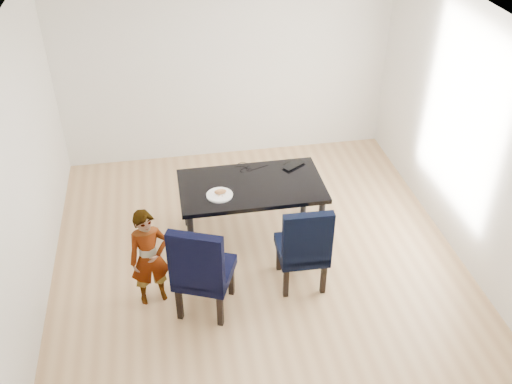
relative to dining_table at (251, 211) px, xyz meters
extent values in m
cube|color=tan|center=(0.00, -0.50, -0.38)|extent=(4.50, 5.00, 0.01)
cube|color=white|center=(0.00, -0.50, 2.33)|extent=(4.50, 5.00, 0.01)
cube|color=white|center=(0.00, 2.00, 0.98)|extent=(4.50, 0.01, 2.70)
cube|color=silver|center=(0.00, -3.00, 0.98)|extent=(4.50, 0.01, 2.70)
cube|color=white|center=(-2.25, -0.50, 0.98)|extent=(0.01, 5.00, 2.70)
cube|color=white|center=(2.25, -0.50, 0.98)|extent=(0.01, 5.00, 2.70)
cube|color=black|center=(0.00, 0.00, 0.00)|extent=(1.60, 0.90, 0.75)
cube|color=black|center=(-0.64, -1.01, 0.17)|extent=(0.69, 0.70, 1.09)
cube|color=black|center=(0.39, -0.81, 0.14)|extent=(0.51, 0.53, 1.04)
imported|color=orange|center=(-1.16, -0.81, 0.17)|extent=(0.45, 0.34, 1.10)
cylinder|color=white|center=(-0.37, -0.16, 0.38)|extent=(0.32, 0.32, 0.02)
ellipsoid|color=#BF7B44|center=(-0.36, -0.14, 0.42)|extent=(0.15, 0.11, 0.05)
imported|color=black|center=(0.53, 0.33, 0.39)|extent=(0.35, 0.32, 0.02)
torus|color=black|center=(-0.01, 0.30, 0.38)|extent=(0.17, 0.17, 0.01)
camera|label=1|loc=(-0.87, -5.17, 3.90)|focal=40.00mm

